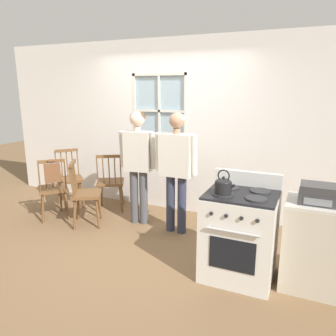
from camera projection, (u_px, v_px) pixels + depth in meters
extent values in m
plane|color=brown|center=(129.00, 242.00, 4.26)|extent=(16.00, 16.00, 0.00)
cube|color=white|center=(74.00, 122.00, 5.95)|extent=(2.53, 0.06, 2.70)
cube|color=white|center=(287.00, 133.00, 4.49)|extent=(2.94, 0.06, 2.70)
cube|color=white|center=(160.00, 177.00, 5.46)|extent=(0.93, 0.06, 1.02)
cube|color=white|center=(159.00, 55.00, 5.00)|extent=(0.93, 0.06, 0.52)
cube|color=silver|center=(158.00, 149.00, 5.27)|extent=(0.99, 0.10, 0.03)
cube|color=#9EB7C6|center=(160.00, 111.00, 5.21)|extent=(0.87, 0.01, 1.10)
cube|color=silver|center=(159.00, 111.00, 5.18)|extent=(0.04, 0.02, 1.16)
cube|color=silver|center=(159.00, 111.00, 5.18)|extent=(0.93, 0.02, 0.04)
cube|color=silver|center=(135.00, 110.00, 5.36)|extent=(0.04, 0.03, 1.16)
cube|color=silver|center=(186.00, 112.00, 5.01)|extent=(0.04, 0.03, 1.16)
cube|color=silver|center=(159.00, 74.00, 5.05)|extent=(0.93, 0.03, 0.04)
cube|color=silver|center=(159.00, 146.00, 5.32)|extent=(0.93, 0.03, 0.04)
cube|color=brown|center=(53.00, 189.00, 4.99)|extent=(0.58, 0.58, 0.04)
cylinder|color=brown|center=(65.00, 199.00, 5.25)|extent=(0.05, 0.09, 0.44)
cylinder|color=brown|center=(42.00, 202.00, 5.13)|extent=(0.09, 0.05, 0.44)
cylinder|color=brown|center=(67.00, 206.00, 4.96)|extent=(0.09, 0.05, 0.44)
cylinder|color=brown|center=(43.00, 209.00, 4.84)|extent=(0.05, 0.09, 0.44)
cylinder|color=brown|center=(65.00, 176.00, 4.85)|extent=(0.06, 0.06, 0.45)
cylinder|color=brown|center=(59.00, 177.00, 4.81)|extent=(0.06, 0.06, 0.45)
cylinder|color=brown|center=(52.00, 177.00, 4.78)|extent=(0.06, 0.06, 0.45)
cylinder|color=brown|center=(46.00, 178.00, 4.75)|extent=(0.06, 0.06, 0.45)
cylinder|color=brown|center=(39.00, 179.00, 4.71)|extent=(0.06, 0.06, 0.45)
cube|color=brown|center=(51.00, 161.00, 4.72)|extent=(0.29, 0.30, 0.04)
cube|color=brown|center=(110.00, 182.00, 5.33)|extent=(0.56, 0.56, 0.04)
cylinder|color=brown|center=(122.00, 193.00, 5.56)|extent=(0.06, 0.09, 0.44)
cylinder|color=brown|center=(102.00, 194.00, 5.53)|extent=(0.09, 0.06, 0.44)
cylinder|color=brown|center=(121.00, 199.00, 5.25)|extent=(0.09, 0.06, 0.44)
cylinder|color=brown|center=(100.00, 200.00, 5.22)|extent=(0.06, 0.09, 0.44)
cylinder|color=brown|center=(121.00, 171.00, 5.13)|extent=(0.05, 0.07, 0.45)
cylinder|color=brown|center=(115.00, 171.00, 5.12)|extent=(0.05, 0.07, 0.45)
cylinder|color=brown|center=(109.00, 171.00, 5.12)|extent=(0.05, 0.07, 0.45)
cylinder|color=brown|center=(103.00, 172.00, 5.11)|extent=(0.05, 0.07, 0.45)
cylinder|color=brown|center=(97.00, 172.00, 5.10)|extent=(0.05, 0.07, 0.45)
cube|color=brown|center=(108.00, 156.00, 5.06)|extent=(0.35, 0.22, 0.04)
cube|color=brown|center=(87.00, 194.00, 4.74)|extent=(0.56, 0.57, 0.04)
cylinder|color=brown|center=(98.00, 214.00, 4.65)|extent=(0.09, 0.06, 0.44)
cylinder|color=brown|center=(100.00, 205.00, 4.98)|extent=(0.06, 0.09, 0.44)
cylinder|color=brown|center=(75.00, 215.00, 4.61)|extent=(0.06, 0.09, 0.44)
cylinder|color=brown|center=(78.00, 206.00, 4.94)|extent=(0.09, 0.06, 0.44)
cylinder|color=brown|center=(71.00, 183.00, 4.49)|extent=(0.07, 0.05, 0.45)
cylinder|color=brown|center=(73.00, 181.00, 4.58)|extent=(0.07, 0.05, 0.45)
cylinder|color=brown|center=(74.00, 180.00, 4.66)|extent=(0.07, 0.05, 0.45)
cylinder|color=brown|center=(75.00, 178.00, 4.75)|extent=(0.07, 0.05, 0.45)
cylinder|color=brown|center=(76.00, 176.00, 4.84)|extent=(0.07, 0.05, 0.45)
cube|color=brown|center=(72.00, 163.00, 4.61)|extent=(0.23, 0.35, 0.04)
cube|color=brown|center=(69.00, 179.00, 5.49)|extent=(0.58, 0.58, 0.04)
cylinder|color=brown|center=(61.00, 197.00, 5.34)|extent=(0.05, 0.09, 0.44)
cylinder|color=brown|center=(82.00, 195.00, 5.47)|extent=(0.09, 0.05, 0.44)
cylinder|color=brown|center=(59.00, 192.00, 5.63)|extent=(0.09, 0.05, 0.44)
cylinder|color=brown|center=(79.00, 189.00, 5.76)|extent=(0.05, 0.09, 0.44)
cylinder|color=brown|center=(56.00, 165.00, 5.52)|extent=(0.06, 0.06, 0.45)
cylinder|color=brown|center=(62.00, 165.00, 5.55)|extent=(0.06, 0.06, 0.45)
cylinder|color=brown|center=(67.00, 164.00, 5.59)|extent=(0.06, 0.06, 0.45)
cylinder|color=brown|center=(73.00, 164.00, 5.62)|extent=(0.06, 0.06, 0.45)
cylinder|color=brown|center=(78.00, 163.00, 5.66)|extent=(0.06, 0.06, 0.45)
cube|color=brown|center=(66.00, 150.00, 5.53)|extent=(0.28, 0.31, 0.04)
cylinder|color=#4C4C51|center=(134.00, 196.00, 4.82)|extent=(0.12, 0.12, 0.80)
cylinder|color=#4C4C51|center=(144.00, 197.00, 4.78)|extent=(0.12, 0.12, 0.80)
cube|color=beige|center=(138.00, 151.00, 4.64)|extent=(0.40, 0.26, 0.56)
cylinder|color=beige|center=(122.00, 149.00, 4.67)|extent=(0.09, 0.12, 0.52)
cylinder|color=beige|center=(153.00, 151.00, 4.56)|extent=(0.09, 0.12, 0.52)
cylinder|color=beige|center=(137.00, 129.00, 4.56)|extent=(0.10, 0.10, 0.07)
sphere|color=beige|center=(137.00, 119.00, 4.53)|extent=(0.21, 0.21, 0.21)
ellipsoid|color=brown|center=(138.00, 117.00, 4.54)|extent=(0.22, 0.22, 0.17)
cylinder|color=#2D3347|center=(171.00, 203.00, 4.54)|extent=(0.12, 0.12, 0.81)
cylinder|color=#2D3347|center=(182.00, 205.00, 4.47)|extent=(0.12, 0.12, 0.81)
cube|color=white|center=(176.00, 155.00, 4.34)|extent=(0.45, 0.22, 0.57)
cylinder|color=white|center=(158.00, 152.00, 4.42)|extent=(0.08, 0.11, 0.53)
cylinder|color=white|center=(194.00, 155.00, 4.20)|extent=(0.08, 0.11, 0.53)
cylinder|color=tan|center=(177.00, 131.00, 4.26)|extent=(0.10, 0.10, 0.07)
sphere|color=tan|center=(177.00, 121.00, 4.23)|extent=(0.20, 0.20, 0.20)
ellipsoid|color=silver|center=(177.00, 119.00, 4.24)|extent=(0.21, 0.21, 0.16)
cube|color=white|center=(239.00, 237.00, 3.42)|extent=(0.72, 0.64, 0.90)
cube|color=black|center=(242.00, 194.00, 3.31)|extent=(0.71, 0.61, 0.02)
cylinder|color=#2D2D30|center=(223.00, 194.00, 3.25)|extent=(0.20, 0.20, 0.02)
cylinder|color=#2D2D30|center=(256.00, 199.00, 3.12)|extent=(0.20, 0.20, 0.02)
cylinder|color=#2D2D30|center=(229.00, 187.00, 3.48)|extent=(0.20, 0.20, 0.02)
cylinder|color=#2D2D30|center=(260.00, 191.00, 3.35)|extent=(0.20, 0.20, 0.02)
cube|color=white|center=(248.00, 179.00, 3.54)|extent=(0.72, 0.06, 0.16)
cube|color=black|center=(232.00, 255.00, 3.14)|extent=(0.45, 0.01, 0.32)
cylinder|color=silver|center=(233.00, 232.00, 3.06)|extent=(0.50, 0.02, 0.02)
cylinder|color=#232326|center=(211.00, 214.00, 3.13)|extent=(0.04, 0.02, 0.04)
cylinder|color=#232326|center=(226.00, 216.00, 3.07)|extent=(0.04, 0.02, 0.04)
cylinder|color=#232326|center=(241.00, 218.00, 3.01)|extent=(0.04, 0.02, 0.04)
cylinder|color=#232326|center=(257.00, 221.00, 2.95)|extent=(0.04, 0.02, 0.04)
cylinder|color=black|center=(223.00, 188.00, 3.24)|extent=(0.17, 0.17, 0.12)
ellipsoid|color=black|center=(223.00, 182.00, 3.22)|extent=(0.16, 0.16, 0.07)
sphere|color=black|center=(224.00, 178.00, 3.21)|extent=(0.03, 0.03, 0.03)
cylinder|color=black|center=(231.00, 187.00, 3.20)|extent=(0.08, 0.03, 0.07)
torus|color=black|center=(224.00, 176.00, 3.21)|extent=(0.12, 0.01, 0.12)
cylinder|color=#935B3D|center=(166.00, 146.00, 5.19)|extent=(0.13, 0.13, 0.09)
cylinder|color=#33261C|center=(166.00, 143.00, 5.18)|extent=(0.12, 0.12, 0.01)
cone|color=#286033|center=(168.00, 139.00, 5.16)|extent=(0.05, 0.04, 0.12)
cone|color=#286033|center=(166.00, 141.00, 5.19)|extent=(0.04, 0.05, 0.06)
cone|color=#286033|center=(165.00, 139.00, 5.16)|extent=(0.07, 0.05, 0.13)
cone|color=#286033|center=(166.00, 142.00, 5.15)|extent=(0.04, 0.04, 0.06)
cube|color=brown|center=(52.00, 173.00, 4.68)|extent=(0.22, 0.22, 0.26)
torus|color=brown|center=(51.00, 160.00, 4.71)|extent=(0.18, 0.18, 0.01)
cube|color=beige|center=(312.00, 246.00, 3.23)|extent=(0.55, 0.50, 0.87)
cube|color=beige|center=(317.00, 203.00, 3.13)|extent=(0.55, 0.50, 0.03)
cube|color=#38383A|center=(318.00, 198.00, 3.09)|extent=(0.34, 0.28, 0.10)
cube|color=#38383A|center=(319.00, 189.00, 3.07)|extent=(0.32, 0.27, 0.08)
cube|color=gray|center=(318.00, 202.00, 2.97)|extent=(0.24, 0.01, 0.06)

